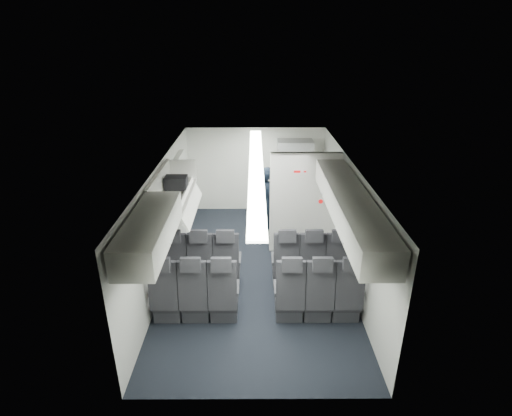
{
  "coord_description": "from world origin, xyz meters",
  "views": [
    {
      "loc": [
        -0.03,
        -6.65,
        4.21
      ],
      "look_at": [
        0.0,
        0.4,
        1.15
      ],
      "focal_mm": 28.0,
      "sensor_mm": 36.0,
      "label": 1
    }
  ],
  "objects_px": {
    "seat_row_front": "(256,267)",
    "seat_row_mid": "(256,297)",
    "boarding_door": "(182,195)",
    "flight_attendant": "(267,203)",
    "galley_unit": "(294,178)",
    "carry_on_bag": "(176,183)"
  },
  "relations": [
    {
      "from": "flight_attendant",
      "to": "carry_on_bag",
      "type": "xyz_separation_m",
      "value": [
        -1.65,
        -1.46,
        1.0
      ]
    },
    {
      "from": "seat_row_mid",
      "to": "galley_unit",
      "type": "xyz_separation_m",
      "value": [
        0.95,
        4.15,
        0.55
      ]
    },
    {
      "from": "seat_row_front",
      "to": "boarding_door",
      "type": "height_order",
      "value": "boarding_door"
    },
    {
      "from": "seat_row_front",
      "to": "boarding_door",
      "type": "bearing_deg",
      "value": 128.16
    },
    {
      "from": "seat_row_front",
      "to": "carry_on_bag",
      "type": "bearing_deg",
      "value": 160.24
    },
    {
      "from": "seat_row_front",
      "to": "flight_attendant",
      "type": "height_order",
      "value": "flight_attendant"
    },
    {
      "from": "flight_attendant",
      "to": "galley_unit",
      "type": "bearing_deg",
      "value": -53.1
    },
    {
      "from": "seat_row_front",
      "to": "flight_attendant",
      "type": "distance_m",
      "value": 2.03
    },
    {
      "from": "seat_row_front",
      "to": "boarding_door",
      "type": "xyz_separation_m",
      "value": [
        -1.64,
        2.09,
        0.55
      ]
    },
    {
      "from": "seat_row_front",
      "to": "galley_unit",
      "type": "height_order",
      "value": "galley_unit"
    },
    {
      "from": "seat_row_front",
      "to": "flight_attendant",
      "type": "bearing_deg",
      "value": 82.83
    },
    {
      "from": "seat_row_front",
      "to": "flight_attendant",
      "type": "relative_size",
      "value": 2.02
    },
    {
      "from": "carry_on_bag",
      "to": "boarding_door",
      "type": "bearing_deg",
      "value": 98.13
    },
    {
      "from": "galley_unit",
      "to": "carry_on_bag",
      "type": "relative_size",
      "value": 4.97
    },
    {
      "from": "seat_row_mid",
      "to": "flight_attendant",
      "type": "relative_size",
      "value": 2.02
    },
    {
      "from": "boarding_door",
      "to": "seat_row_mid",
      "type": "bearing_deg",
      "value": -61.23
    },
    {
      "from": "seat_row_front",
      "to": "boarding_door",
      "type": "relative_size",
      "value": 1.79
    },
    {
      "from": "seat_row_front",
      "to": "seat_row_mid",
      "type": "height_order",
      "value": "same"
    },
    {
      "from": "galley_unit",
      "to": "flight_attendant",
      "type": "distance_m",
      "value": 1.47
    },
    {
      "from": "boarding_door",
      "to": "flight_attendant",
      "type": "xyz_separation_m",
      "value": [
        1.89,
        -0.12,
        -0.13
      ]
    },
    {
      "from": "boarding_door",
      "to": "carry_on_bag",
      "type": "relative_size",
      "value": 4.87
    },
    {
      "from": "seat_row_mid",
      "to": "boarding_door",
      "type": "relative_size",
      "value": 1.79
    }
  ]
}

